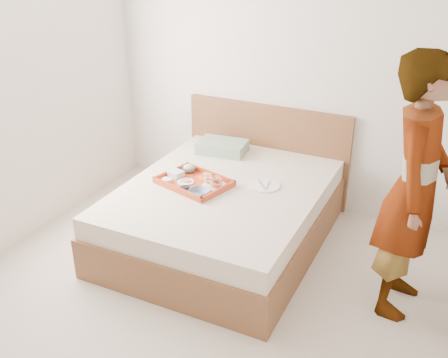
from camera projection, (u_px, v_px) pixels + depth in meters
ground at (181, 313)px, 3.69m from camera, size 3.50×4.00×0.01m
wall_back at (286, 70)px, 4.75m from camera, size 3.50×0.01×2.60m
bed at (224, 214)px, 4.45m from camera, size 1.65×2.00×0.53m
headboard at (267, 151)px, 5.14m from camera, size 1.65×0.06×0.95m
pillow at (222, 147)px, 4.96m from camera, size 0.48×0.35×0.11m
tray at (194, 182)px, 4.35m from camera, size 0.66×0.55×0.05m
prawn_plate at (214, 186)px, 4.29m from camera, size 0.24×0.24×0.01m
navy_bowl_big at (199, 193)px, 4.15m from camera, size 0.20×0.20×0.04m
sauce_dish at (185, 189)px, 4.22m from camera, size 0.10×0.10×0.03m
meat_plate at (186, 182)px, 4.36m from camera, size 0.17×0.17×0.01m
bread_plate at (206, 178)px, 4.42m from camera, size 0.17×0.17×0.01m
salad_bowl at (189, 169)px, 4.54m from camera, size 0.15×0.15×0.04m
plastic_tub at (176, 174)px, 4.45m from camera, size 0.14×0.13×0.05m
cheese_round at (167, 180)px, 4.36m from camera, size 0.10×0.10×0.03m
dinner_plate at (264, 185)px, 4.33m from camera, size 0.34×0.34×0.01m
person at (415, 189)px, 3.42m from camera, size 0.48×0.70×1.84m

